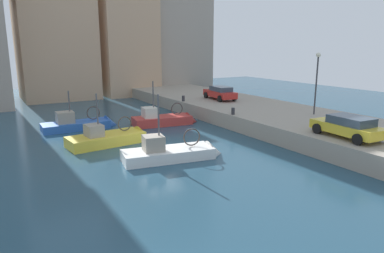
# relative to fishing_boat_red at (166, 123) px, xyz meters

# --- Properties ---
(water_surface) EXTENTS (80.00, 80.00, 0.00)m
(water_surface) POSITION_rel_fishing_boat_red_xyz_m (-3.59, -6.38, -0.11)
(water_surface) COLOR navy
(water_surface) RESTS_ON ground
(quay_wall) EXTENTS (9.00, 56.00, 1.20)m
(quay_wall) POSITION_rel_fishing_boat_red_xyz_m (7.91, -6.38, 0.49)
(quay_wall) COLOR #9E9384
(quay_wall) RESTS_ON ground
(fishing_boat_red) EXTENTS (5.85, 2.73, 4.59)m
(fishing_boat_red) POSITION_rel_fishing_boat_red_xyz_m (0.00, 0.00, 0.00)
(fishing_boat_red) COLOR #BC3833
(fishing_boat_red) RESTS_ON ground
(fishing_boat_blue) EXTENTS (5.99, 2.26, 3.98)m
(fishing_boat_blue) POSITION_rel_fishing_boat_red_xyz_m (-6.60, 2.08, 0.00)
(fishing_boat_blue) COLOR #2D60B7
(fishing_boat_blue) RESTS_ON ground
(fishing_boat_yellow) EXTENTS (6.03, 2.56, 4.45)m
(fishing_boat_yellow) POSITION_rel_fishing_boat_red_xyz_m (-5.91, -3.52, -0.02)
(fishing_boat_yellow) COLOR gold
(fishing_boat_yellow) RESTS_ON ground
(fishing_boat_white) EXTENTS (6.35, 2.93, 4.77)m
(fishing_boat_white) POSITION_rel_fishing_boat_red_xyz_m (-3.79, -8.66, -0.01)
(fishing_boat_white) COLOR white
(fishing_boat_white) RESTS_ON ground
(parked_car_yellow) EXTENTS (2.21, 4.40, 1.31)m
(parked_car_yellow) POSITION_rel_fishing_boat_red_xyz_m (5.24, -13.62, 1.77)
(parked_car_yellow) COLOR gold
(parked_car_yellow) RESTS_ON quay_wall
(parked_car_red) EXTENTS (2.12, 4.32, 1.34)m
(parked_car_red) POSITION_rel_fishing_boat_red_xyz_m (7.48, 2.66, 1.79)
(parked_car_red) COLOR red
(parked_car_red) RESTS_ON quay_wall
(mooring_bollard_mid) EXTENTS (0.28, 0.28, 0.55)m
(mooring_bollard_mid) POSITION_rel_fishing_boat_red_xyz_m (3.76, -4.38, 1.36)
(mooring_bollard_mid) COLOR #2D2D33
(mooring_bollard_mid) RESTS_ON quay_wall
(mooring_bollard_north) EXTENTS (0.28, 0.28, 0.55)m
(mooring_bollard_north) POSITION_rel_fishing_boat_red_xyz_m (3.76, 3.62, 1.36)
(mooring_bollard_north) COLOR #2D2D33
(mooring_bollard_north) RESTS_ON quay_wall
(quay_streetlamp) EXTENTS (0.36, 0.36, 4.83)m
(quay_streetlamp) POSITION_rel_fishing_boat_red_xyz_m (9.41, -7.58, 4.34)
(quay_streetlamp) COLOR #38383D
(quay_streetlamp) RESTS_ON quay_wall
(waterfront_building_west) EXTENTS (10.80, 8.62, 23.89)m
(waterfront_building_west) POSITION_rel_fishing_boat_red_xyz_m (11.26, 21.28, 11.85)
(waterfront_building_west) COLOR #A39384
(waterfront_building_west) RESTS_ON ground
(waterfront_building_east_mid) EXTENTS (9.07, 8.25, 14.15)m
(waterfront_building_east_mid) POSITION_rel_fishing_boat_red_xyz_m (-4.63, 20.68, 6.98)
(waterfront_building_east_mid) COLOR tan
(waterfront_building_east_mid) RESTS_ON ground
(waterfront_building_east) EXTENTS (7.33, 7.27, 20.73)m
(waterfront_building_east) POSITION_rel_fishing_boat_red_xyz_m (4.14, 19.80, 10.27)
(waterfront_building_east) COLOR tan
(waterfront_building_east) RESTS_ON ground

